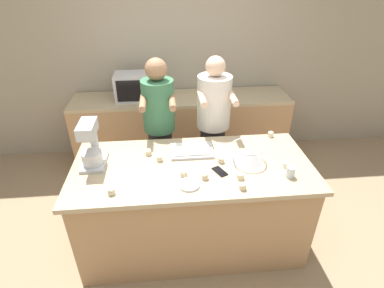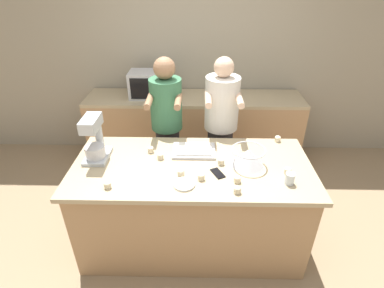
% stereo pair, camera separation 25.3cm
% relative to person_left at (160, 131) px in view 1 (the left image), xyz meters
% --- Properties ---
extents(ground_plane, '(16.00, 16.00, 0.00)m').
position_rel_person_left_xyz_m(ground_plane, '(0.28, -0.72, -0.87)').
color(ground_plane, '#937A5B').
extents(back_wall, '(10.00, 0.06, 2.70)m').
position_rel_person_left_xyz_m(back_wall, '(0.28, 1.14, 0.48)').
color(back_wall, gray).
rests_on(back_wall, ground_plane).
extents(island_counter, '(2.07, 0.95, 0.91)m').
position_rel_person_left_xyz_m(island_counter, '(0.28, -0.72, -0.41)').
color(island_counter, '#A87F56').
rests_on(island_counter, ground_plane).
extents(back_counter, '(2.80, 0.60, 0.94)m').
position_rel_person_left_xyz_m(back_counter, '(0.28, 0.79, -0.40)').
color(back_counter, '#A87F56').
rests_on(back_counter, ground_plane).
extents(person_left, '(0.34, 0.50, 1.65)m').
position_rel_person_left_xyz_m(person_left, '(0.00, 0.00, 0.00)').
color(person_left, '#232328').
rests_on(person_left, ground_plane).
extents(person_right, '(0.36, 0.51, 1.65)m').
position_rel_person_left_xyz_m(person_right, '(0.57, 0.00, -0.01)').
color(person_right, '#232328').
rests_on(person_right, ground_plane).
extents(stand_mixer, '(0.20, 0.30, 0.40)m').
position_rel_person_left_xyz_m(stand_mixer, '(-0.56, -0.62, 0.22)').
color(stand_mixer, '#B2B7BC').
rests_on(stand_mixer, island_counter).
extents(mixing_bowl, '(0.29, 0.29, 0.16)m').
position_rel_person_left_xyz_m(mixing_bowl, '(0.76, -0.70, 0.12)').
color(mixing_bowl, '#BCBCC1').
rests_on(mixing_bowl, island_counter).
extents(baking_tray, '(0.39, 0.27, 0.04)m').
position_rel_person_left_xyz_m(baking_tray, '(0.30, -0.51, 0.06)').
color(baking_tray, '#BCBCC1').
rests_on(baking_tray, island_counter).
extents(microwave_oven, '(0.52, 0.33, 0.33)m').
position_rel_person_left_xyz_m(microwave_oven, '(-0.28, 0.79, 0.23)').
color(microwave_oven, '#B7B7BC').
rests_on(microwave_oven, back_counter).
extents(cell_phone, '(0.13, 0.16, 0.01)m').
position_rel_person_left_xyz_m(cell_phone, '(0.50, -0.84, 0.05)').
color(cell_phone, black).
rests_on(cell_phone, island_counter).
extents(drinking_glass, '(0.07, 0.07, 0.09)m').
position_rel_person_left_xyz_m(drinking_glass, '(1.05, -0.96, 0.09)').
color(drinking_glass, silver).
rests_on(drinking_glass, island_counter).
extents(small_plate, '(0.17, 0.17, 0.02)m').
position_rel_person_left_xyz_m(small_plate, '(0.23, -1.00, 0.05)').
color(small_plate, white).
rests_on(small_plate, island_counter).
extents(cupcake_0, '(0.06, 0.06, 0.06)m').
position_rel_person_left_xyz_m(cupcake_0, '(1.07, -0.83, 0.07)').
color(cupcake_0, beige).
rests_on(cupcake_0, island_counter).
extents(cupcake_1, '(0.06, 0.06, 0.06)m').
position_rel_person_left_xyz_m(cupcake_1, '(0.65, -0.95, 0.07)').
color(cupcake_1, beige).
rests_on(cupcake_1, island_counter).
extents(cupcake_2, '(0.06, 0.06, 0.06)m').
position_rel_person_left_xyz_m(cupcake_2, '(0.36, -0.92, 0.07)').
color(cupcake_2, beige).
rests_on(cupcake_2, island_counter).
extents(cupcake_3, '(0.06, 0.06, 0.06)m').
position_rel_person_left_xyz_m(cupcake_3, '(-0.36, -1.04, 0.07)').
color(cupcake_3, beige).
rests_on(cupcake_3, island_counter).
extents(cupcake_4, '(0.06, 0.06, 0.06)m').
position_rel_person_left_xyz_m(cupcake_4, '(1.11, -0.29, 0.07)').
color(cupcake_4, beige).
rests_on(cupcake_4, island_counter).
extents(cupcake_5, '(0.06, 0.06, 0.06)m').
position_rel_person_left_xyz_m(cupcake_5, '(-0.00, -0.63, 0.07)').
color(cupcake_5, beige).
rests_on(cupcake_5, island_counter).
extents(cupcake_6, '(0.06, 0.06, 0.06)m').
position_rel_person_left_xyz_m(cupcake_6, '(0.20, -0.87, 0.07)').
color(cupcake_6, beige).
rests_on(cupcake_6, island_counter).
extents(cupcake_7, '(0.06, 0.06, 0.06)m').
position_rel_person_left_xyz_m(cupcake_7, '(-0.10, -0.52, 0.07)').
color(cupcake_7, beige).
rests_on(cupcake_7, island_counter).
extents(cupcake_8, '(0.06, 0.06, 0.06)m').
position_rel_person_left_xyz_m(cupcake_8, '(0.63, -1.08, 0.07)').
color(cupcake_8, beige).
rests_on(cupcake_8, island_counter).
extents(cupcake_9, '(0.06, 0.06, 0.06)m').
position_rel_person_left_xyz_m(cupcake_9, '(0.53, -0.70, 0.07)').
color(cupcake_9, beige).
rests_on(cupcake_9, island_counter).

